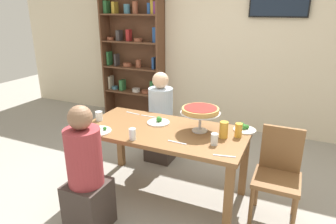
{
  "coord_description": "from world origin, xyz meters",
  "views": [
    {
      "loc": [
        1.15,
        -2.45,
        1.87
      ],
      "look_at": [
        0.0,
        0.1,
        0.89
      ],
      "focal_mm": 31.79,
      "sensor_mm": 36.0,
      "label": 1
    }
  ],
  "objects": [
    {
      "name": "ground_plane",
      "position": [
        0.0,
        0.0,
        0.0
      ],
      "size": [
        12.0,
        12.0,
        0.0
      ],
      "primitive_type": "plane",
      "color": "gray"
    },
    {
      "name": "rear_partition",
      "position": [
        0.0,
        2.2,
        1.4
      ],
      "size": [
        8.0,
        0.12,
        2.8
      ],
      "primitive_type": "cube",
      "color": "beige",
      "rests_on": "ground_plane"
    },
    {
      "name": "dining_table",
      "position": [
        0.0,
        0.0,
        0.64
      ],
      "size": [
        1.62,
        0.81,
        0.74
      ],
      "color": "brown",
      "rests_on": "ground_plane"
    },
    {
      "name": "bookshelf",
      "position": [
        -1.52,
        2.02,
        1.13
      ],
      "size": [
        1.1,
        0.3,
        2.21
      ],
      "color": "brown",
      "rests_on": "ground_plane"
    },
    {
      "name": "television",
      "position": [
        0.76,
        2.11,
        1.98
      ],
      "size": [
        0.79,
        0.05,
        0.46
      ],
      "color": "black"
    },
    {
      "name": "diner_near_left",
      "position": [
        -0.39,
        -0.73,
        0.49
      ],
      "size": [
        0.34,
        0.34,
        1.15
      ],
      "rotation": [
        0.0,
        0.0,
        1.57
      ],
      "color": "#382D28",
      "rests_on": "ground_plane"
    },
    {
      "name": "diner_far_left",
      "position": [
        -0.37,
        0.7,
        0.49
      ],
      "size": [
        0.34,
        0.34,
        1.15
      ],
      "rotation": [
        0.0,
        0.0,
        -1.57
      ],
      "color": "#382D28",
      "rests_on": "ground_plane"
    },
    {
      "name": "chair_head_east",
      "position": [
        1.09,
        0.1,
        0.49
      ],
      "size": [
        0.4,
        0.4,
        0.87
      ],
      "rotation": [
        0.0,
        0.0,
        3.14
      ],
      "color": "brown",
      "rests_on": "ground_plane"
    },
    {
      "name": "deep_dish_pizza_stand",
      "position": [
        0.34,
        0.1,
        0.94
      ],
      "size": [
        0.38,
        0.38,
        0.24
      ],
      "color": "silver",
      "rests_on": "dining_table"
    },
    {
      "name": "salad_plate_near_diner",
      "position": [
        -0.55,
        -0.32,
        0.75
      ],
      "size": [
        0.25,
        0.25,
        0.06
      ],
      "color": "white",
      "rests_on": "dining_table"
    },
    {
      "name": "salad_plate_far_diner",
      "position": [
        -0.12,
        0.14,
        0.76
      ],
      "size": [
        0.23,
        0.23,
        0.07
      ],
      "color": "white",
      "rests_on": "dining_table"
    },
    {
      "name": "salad_plate_spare",
      "position": [
        0.72,
        0.3,
        0.76
      ],
      "size": [
        0.22,
        0.22,
        0.07
      ],
      "color": "white",
      "rests_on": "dining_table"
    },
    {
      "name": "beer_glass_amber_tall",
      "position": [
        0.7,
        0.12,
        0.81
      ],
      "size": [
        0.07,
        0.07,
        0.13
      ],
      "primitive_type": "cylinder",
      "color": "gold",
      "rests_on": "dining_table"
    },
    {
      "name": "beer_glass_amber_short",
      "position": [
        0.58,
        0.05,
        0.82
      ],
      "size": [
        0.08,
        0.08,
        0.15
      ],
      "primitive_type": "cylinder",
      "color": "gold",
      "rests_on": "dining_table"
    },
    {
      "name": "water_glass_clear_near",
      "position": [
        -0.16,
        -0.33,
        0.79
      ],
      "size": [
        0.06,
        0.06,
        0.11
      ],
      "primitive_type": "cylinder",
      "color": "white",
      "rests_on": "dining_table"
    },
    {
      "name": "water_glass_clear_far",
      "position": [
        0.55,
        -0.13,
        0.79
      ],
      "size": [
        0.06,
        0.06,
        0.1
      ],
      "primitive_type": "cylinder",
      "color": "white",
      "rests_on": "dining_table"
    },
    {
      "name": "water_glass_clear_spare",
      "position": [
        -0.73,
        -0.05,
        0.79
      ],
      "size": [
        0.07,
        0.07,
        0.1
      ],
      "primitive_type": "cylinder",
      "color": "white",
      "rests_on": "dining_table"
    },
    {
      "name": "cutlery_fork_near",
      "position": [
        -0.52,
        0.28,
        0.74
      ],
      "size": [
        0.18,
        0.04,
        0.0
      ],
      "primitive_type": "cube",
      "rotation": [
        0.0,
        0.0,
        3.01
      ],
      "color": "silver",
      "rests_on": "dining_table"
    },
    {
      "name": "cutlery_knife_near",
      "position": [
        0.24,
        -0.23,
        0.74
      ],
      "size": [
        0.18,
        0.02,
        0.0
      ],
      "primitive_type": "cube",
      "rotation": [
        0.0,
        0.0,
        -0.04
      ],
      "color": "silver",
      "rests_on": "dining_table"
    },
    {
      "name": "cutlery_fork_far",
      "position": [
        0.68,
        -0.31,
        0.74
      ],
      "size": [
        0.18,
        0.05,
        0.0
      ],
      "primitive_type": "cube",
      "rotation": [
        0.0,
        0.0,
        0.19
      ],
      "color": "silver",
      "rests_on": "dining_table"
    },
    {
      "name": "cutlery_knife_far",
      "position": [
        -0.31,
        0.27,
        0.74
      ],
      "size": [
        0.18,
        0.02,
        0.0
      ],
      "primitive_type": "cube",
      "rotation": [
        0.0,
        0.0,
        3.13
      ],
      "color": "silver",
      "rests_on": "dining_table"
    }
  ]
}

